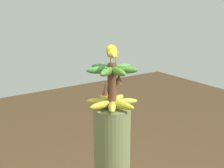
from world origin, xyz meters
The scene contains 2 objects.
banana_bunch centered at (0.00, 0.00, 1.21)m, with size 0.27×0.27×0.23m.
perched_bird centered at (0.02, -0.02, 1.37)m, with size 0.20×0.11×0.08m.
Camera 1 is at (-1.30, 0.89, 1.65)m, focal length 52.33 mm.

